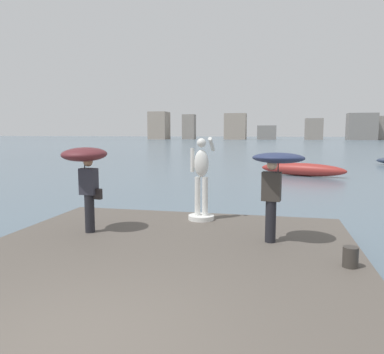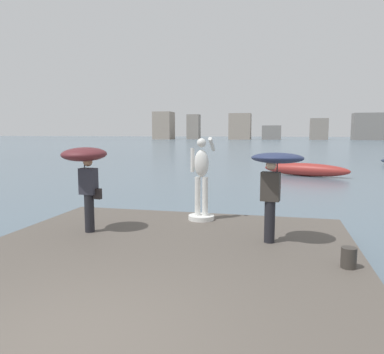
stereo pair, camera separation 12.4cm
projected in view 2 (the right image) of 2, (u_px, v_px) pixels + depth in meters
name	position (u px, v px, depth m)	size (l,w,h in m)	color
ground_plane	(260.00, 156.00, 42.85)	(400.00, 400.00, 0.00)	slate
pier	(136.00, 288.00, 6.03)	(7.53, 9.87, 0.40)	#564F47
statue_white_figure	(201.00, 184.00, 9.82)	(0.68, 0.90, 2.17)	white
onlooker_left	(85.00, 164.00, 8.58)	(1.13, 1.14, 1.96)	black
onlooker_right	(275.00, 170.00, 7.69)	(1.21, 1.21, 1.90)	black
mooring_bollard	(349.00, 258.00, 6.38)	(0.26, 0.26, 0.35)	#38332D
boat_near	(305.00, 170.00, 23.28)	(5.33, 2.81, 0.80)	#9E2D28
distant_skyline	(274.00, 127.00, 141.06)	(90.70, 13.33, 10.68)	gray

